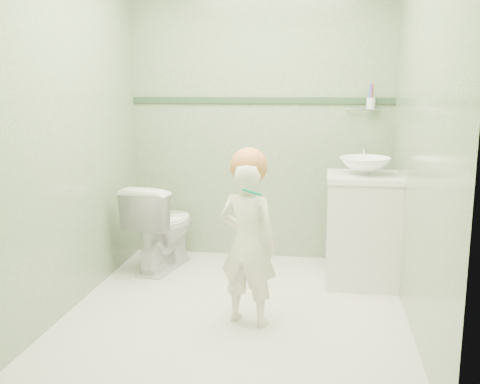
# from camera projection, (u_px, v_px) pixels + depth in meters

# --- Properties ---
(ground) EXTENTS (2.50, 2.50, 0.00)m
(ground) POSITION_uv_depth(u_px,v_px,m) (237.00, 312.00, 3.62)
(ground) COLOR silver
(ground) RESTS_ON ground
(room_shell) EXTENTS (2.50, 2.54, 2.40)m
(room_shell) POSITION_uv_depth(u_px,v_px,m) (236.00, 130.00, 3.39)
(room_shell) COLOR gray
(room_shell) RESTS_ON ground
(trim_stripe) EXTENTS (2.20, 0.02, 0.05)m
(trim_stripe) POSITION_uv_depth(u_px,v_px,m) (260.00, 100.00, 4.57)
(trim_stripe) COLOR #2E4D30
(trim_stripe) RESTS_ON room_shell
(vanity) EXTENTS (0.52, 0.50, 0.80)m
(vanity) POSITION_uv_depth(u_px,v_px,m) (362.00, 231.00, 4.10)
(vanity) COLOR silver
(vanity) RESTS_ON ground
(counter) EXTENTS (0.54, 0.52, 0.04)m
(counter) POSITION_uv_depth(u_px,v_px,m) (364.00, 177.00, 4.02)
(counter) COLOR white
(counter) RESTS_ON vanity
(basin) EXTENTS (0.37, 0.37, 0.13)m
(basin) POSITION_uv_depth(u_px,v_px,m) (365.00, 166.00, 4.01)
(basin) COLOR white
(basin) RESTS_ON counter
(faucet) EXTENTS (0.03, 0.13, 0.18)m
(faucet) POSITION_uv_depth(u_px,v_px,m) (364.00, 152.00, 4.17)
(faucet) COLOR silver
(faucet) RESTS_ON counter
(cup_holder) EXTENTS (0.26, 0.07, 0.21)m
(cup_holder) POSITION_uv_depth(u_px,v_px,m) (370.00, 103.00, 4.38)
(cup_holder) COLOR silver
(cup_holder) RESTS_ON room_shell
(toilet) EXTENTS (0.53, 0.76, 0.70)m
(toilet) POSITION_uv_depth(u_px,v_px,m) (162.00, 226.00, 4.44)
(toilet) COLOR white
(toilet) RESTS_ON ground
(toddler) EXTENTS (0.43, 0.34, 1.03)m
(toddler) POSITION_uv_depth(u_px,v_px,m) (248.00, 244.00, 3.37)
(toddler) COLOR #F0E5D0
(toddler) RESTS_ON ground
(hair_cap) EXTENTS (0.23, 0.23, 0.23)m
(hair_cap) POSITION_uv_depth(u_px,v_px,m) (249.00, 166.00, 3.30)
(hair_cap) COLOR #C7783D
(hair_cap) RESTS_ON toddler
(teal_toothbrush) EXTENTS (0.11, 0.14, 0.08)m
(teal_toothbrush) POSITION_uv_depth(u_px,v_px,m) (251.00, 191.00, 3.16)
(teal_toothbrush) COLOR #018C65
(teal_toothbrush) RESTS_ON toddler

